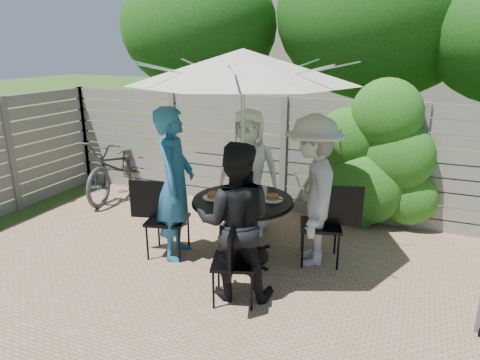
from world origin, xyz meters
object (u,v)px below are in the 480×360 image
at_px(person_front, 235,222).
at_px(glass_back, 236,187).
at_px(person_back, 248,173).
at_px(chair_left, 167,233).
at_px(person_right, 312,192).
at_px(plate_left, 213,196).
at_px(umbrella, 243,66).
at_px(chair_front, 234,278).
at_px(plate_back, 245,188).
at_px(glass_left, 220,196).
at_px(plate_right, 272,198).
at_px(syrup_jug, 238,191).
at_px(patio_table, 243,217).
at_px(chair_back, 249,209).
at_px(glass_right, 265,191).
at_px(chair_right, 321,240).
at_px(coffee_cup, 252,189).
at_px(person_left, 175,185).
at_px(plate_front, 240,208).
at_px(bicycle, 118,166).

relative_size(person_front, glass_back, 12.06).
bearing_deg(person_back, chair_left, -139.38).
xyz_separation_m(person_right, plate_left, (-1.14, -0.35, -0.10)).
distance_m(umbrella, chair_front, 2.30).
bearing_deg(plate_back, glass_left, -101.96).
xyz_separation_m(plate_right, syrup_jug, (-0.42, -0.08, 0.06)).
bearing_deg(patio_table, person_right, 17.22).
bearing_deg(person_front, person_right, -135.00).
relative_size(chair_back, chair_left, 0.98).
relative_size(person_back, glass_right, 12.71).
bearing_deg(glass_right, plate_back, 152.72).
bearing_deg(chair_right, coffee_cup, -12.28).
xyz_separation_m(umbrella, glass_left, (-0.22, -0.18, -1.49)).
bearing_deg(person_left, plate_back, -66.55).
distance_m(person_right, plate_left, 1.19).
height_order(plate_right, glass_back, glass_back).
relative_size(chair_right, plate_back, 3.85).
height_order(chair_front, glass_right, glass_right).
distance_m(glass_back, glass_right, 0.40).
bearing_deg(chair_left, syrup_jug, 6.73).
relative_size(chair_right, glass_right, 7.14).
height_order(person_front, syrup_jug, person_front).
relative_size(glass_back, syrup_jug, 0.88).
bearing_deg(plate_right, glass_right, 150.96).
bearing_deg(coffee_cup, plate_left, -137.22).
distance_m(chair_back, person_back, 0.61).
height_order(plate_front, glass_left, glass_left).
xyz_separation_m(patio_table, glass_right, (0.22, 0.18, 0.31)).
relative_size(patio_table, chair_right, 1.52).
height_order(person_left, person_front, person_left).
bearing_deg(glass_back, plate_back, 60.96).
bearing_deg(glass_back, person_front, -67.28).
distance_m(person_back, chair_left, 1.40).
bearing_deg(person_back, chair_back, 89.51).
relative_size(umbrella, plate_left, 12.64).
bearing_deg(umbrella, person_front, -72.78).
bearing_deg(plate_right, glass_left, -153.17).
relative_size(person_front, plate_back, 6.49).
xyz_separation_m(person_left, plate_right, (1.14, 0.35, -0.13)).
xyz_separation_m(person_left, glass_left, (0.58, 0.07, -0.09)).
xyz_separation_m(chair_back, chair_left, (-0.64, -1.21, 0.01)).
height_order(patio_table, person_back, person_back).
height_order(person_left, plate_back, person_left).
distance_m(chair_left, person_left, 0.67).
bearing_deg(bicycle, glass_right, -31.09).
height_order(umbrella, coffee_cup, umbrella).
bearing_deg(plate_front, glass_right, 78.04).
bearing_deg(plate_front, person_right, 40.67).
height_order(person_front, chair_right, person_front).
xyz_separation_m(person_back, chair_front, (0.53, -1.72, -0.61)).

